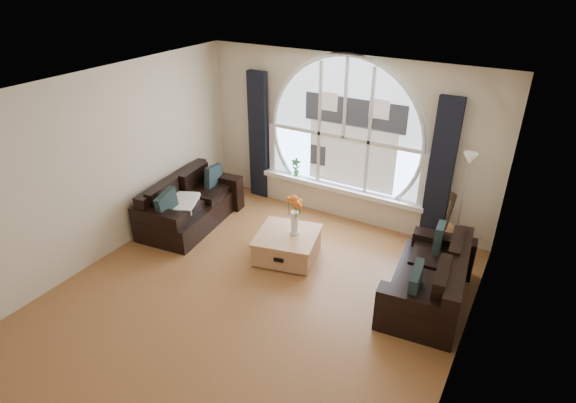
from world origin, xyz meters
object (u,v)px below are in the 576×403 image
object	(u,v)px
sofa_left	(191,202)
floor_lamp	(461,205)
vase_flowers	(295,210)
guitar	(449,222)
potted_plant	(296,167)
sofa_right	(429,275)
coffee_chest	(287,244)

from	to	relation	value
sofa_left	floor_lamp	xyz separation A→B (m)	(3.98, 1.33, 0.40)
vase_flowers	guitar	bearing A→B (deg)	31.79
vase_flowers	floor_lamp	xyz separation A→B (m)	(2.04, 1.30, 0.02)
vase_flowers	floor_lamp	size ratio (longest dim) A/B	0.44
potted_plant	sofa_right	bearing A→B (deg)	-28.43
sofa_left	coffee_chest	distance (m)	1.88
vase_flowers	guitar	xyz separation A→B (m)	(1.92, 1.19, -0.25)
vase_flowers	sofa_left	bearing A→B (deg)	-179.16
vase_flowers	potted_plant	distance (m)	1.67
vase_flowers	potted_plant	size ratio (longest dim) A/B	2.18
floor_lamp	guitar	xyz separation A→B (m)	(-0.11, -0.10, -0.27)
coffee_chest	vase_flowers	distance (m)	0.57
sofa_left	sofa_right	xyz separation A→B (m)	(3.94, -0.01, 0.00)
sofa_right	guitar	bearing A→B (deg)	86.99
sofa_left	potted_plant	size ratio (longest dim) A/B	5.42
vase_flowers	sofa_right	bearing A→B (deg)	-1.19
sofa_right	guitar	world-z (taller)	guitar
floor_lamp	sofa_left	bearing A→B (deg)	-161.59
sofa_right	guitar	distance (m)	1.24
sofa_left	sofa_right	size ratio (longest dim) A/B	1.03
potted_plant	floor_lamp	bearing A→B (deg)	-3.47
coffee_chest	potted_plant	bearing A→B (deg)	101.84
guitar	potted_plant	bearing A→B (deg)	-161.22
coffee_chest	sofa_left	bearing A→B (deg)	165.21
sofa_left	floor_lamp	size ratio (longest dim) A/B	1.09
vase_flowers	guitar	size ratio (longest dim) A/B	0.66
sofa_right	floor_lamp	world-z (taller)	floor_lamp
floor_lamp	potted_plant	xyz separation A→B (m)	(-2.83, 0.17, -0.09)
vase_flowers	guitar	world-z (taller)	vase_flowers
sofa_left	potted_plant	xyz separation A→B (m)	(1.15, 1.50, 0.31)
sofa_left	guitar	world-z (taller)	guitar
floor_lamp	sofa_right	bearing A→B (deg)	-91.89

